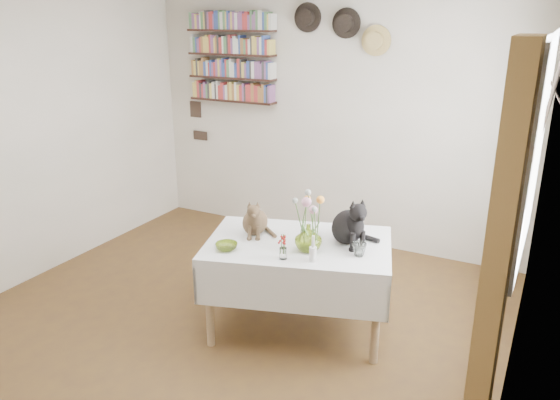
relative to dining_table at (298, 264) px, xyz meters
The scene contains 16 objects.
room 0.99m from the dining_table, 138.17° to the right, with size 4.08×4.58×2.58m.
window 1.72m from the dining_table, 13.26° to the left, with size 0.12×1.52×1.32m.
curtain 1.62m from the dining_table, 22.56° to the right, with size 0.12×0.38×2.10m, color brown.
dining_table is the anchor object (origin of this frame).
tabby_cat 0.48m from the dining_table, behind, with size 0.20×0.25×0.29m, color brown, non-canonical shape.
black_cat 0.51m from the dining_table, 27.15° to the left, with size 0.25×0.32×0.37m, color black, non-canonical shape.
flower_vase 0.32m from the dining_table, 40.55° to the right, with size 0.19×0.19×0.20m, color #B2CB4C.
green_bowl 0.57m from the dining_table, 137.79° to the right, with size 0.16×0.16×0.05m, color #B2CB4C.
drinking_glass 0.52m from the dining_table, ahead, with size 0.10×0.10×0.09m, color white.
candlestick 0.41m from the dining_table, 47.57° to the right, with size 0.05×0.05×0.18m.
berry_jar 0.41m from the dining_table, 84.27° to the right, with size 0.05×0.05×0.20m.
porcelain_figurine 0.51m from the dining_table, 21.58° to the left, with size 0.06×0.06×0.11m.
flower_bouquet 0.54m from the dining_table, 37.78° to the right, with size 0.17×0.13×0.39m.
bookshelf_unit 2.68m from the dining_table, 133.41° to the left, with size 1.00×0.16×0.91m.
wall_hats 2.41m from the dining_table, 102.83° to the left, with size 0.98×0.09×0.48m.
wall_art_plaques 2.84m from the dining_table, 140.36° to the left, with size 0.21×0.02×0.44m.
Camera 1 is at (2.08, -2.85, 2.29)m, focal length 35.00 mm.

